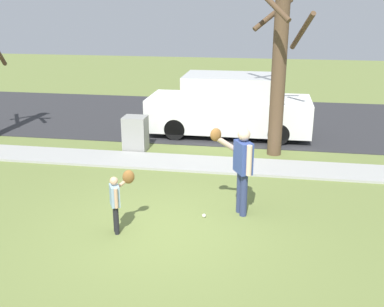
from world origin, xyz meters
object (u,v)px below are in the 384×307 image
object	(u,v)px
person_adult	(241,163)
person_child	(118,195)
utility_cabinet	(135,133)
street_tree_near	(280,55)
parked_van_white	(229,107)
baseball	(204,216)

from	to	relation	value
person_adult	person_child	size ratio (longest dim) A/B	1.56
person_adult	utility_cabinet	world-z (taller)	person_adult
person_child	street_tree_near	bearing A→B (deg)	32.67
person_adult	street_tree_near	bearing A→B (deg)	-128.18
utility_cabinet	street_tree_near	xyz separation A→B (m)	(3.88, 0.28, 2.21)
person_adult	utility_cabinet	distance (m)	4.85
person_adult	street_tree_near	distance (m)	4.28
person_child	parked_van_white	world-z (taller)	parked_van_white
person_child	parked_van_white	distance (m)	6.89
baseball	utility_cabinet	bearing A→B (deg)	122.76
baseball	utility_cabinet	size ratio (longest dim) A/B	0.08
baseball	utility_cabinet	xyz separation A→B (m)	(-2.51, 3.90, 0.45)
person_adult	street_tree_near	world-z (taller)	street_tree_near
utility_cabinet	street_tree_near	world-z (taller)	street_tree_near
street_tree_near	utility_cabinet	bearing A→B (deg)	-175.93
person_child	parked_van_white	size ratio (longest dim) A/B	0.23
person_child	street_tree_near	world-z (taller)	street_tree_near
person_adult	baseball	world-z (taller)	person_adult
person_adult	parked_van_white	distance (m)	5.70
person_child	street_tree_near	size ratio (longest dim) A/B	0.22
baseball	parked_van_white	world-z (taller)	parked_van_white
person_child	parked_van_white	xyz separation A→B (m)	(1.38, 6.75, 0.18)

